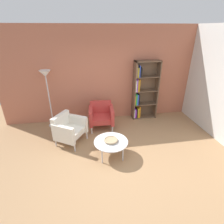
{
  "coord_description": "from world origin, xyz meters",
  "views": [
    {
      "loc": [
        -0.69,
        -2.92,
        2.8
      ],
      "look_at": [
        -0.06,
        0.84,
        0.95
      ],
      "focal_mm": 28.09,
      "sensor_mm": 36.0,
      "label": 1
    }
  ],
  "objects_px": {
    "coffee_table_low": "(111,142)",
    "armchair_near_window": "(101,115)",
    "bookshelf_tall": "(143,91)",
    "floor_lamp_torchiere": "(46,81)",
    "armchair_by_bookshelf": "(69,128)",
    "decorative_bowl": "(111,140)"
  },
  "relations": [
    {
      "from": "coffee_table_low",
      "to": "armchair_near_window",
      "type": "bearing_deg",
      "value": 93.24
    },
    {
      "from": "bookshelf_tall",
      "to": "floor_lamp_torchiere",
      "type": "relative_size",
      "value": 1.09
    },
    {
      "from": "coffee_table_low",
      "to": "armchair_near_window",
      "type": "distance_m",
      "value": 1.37
    },
    {
      "from": "coffee_table_low",
      "to": "armchair_by_bookshelf",
      "type": "distance_m",
      "value": 1.24
    },
    {
      "from": "coffee_table_low",
      "to": "floor_lamp_torchiere",
      "type": "xyz_separation_m",
      "value": [
        -1.56,
        1.72,
        1.08
      ]
    },
    {
      "from": "coffee_table_low",
      "to": "decorative_bowl",
      "type": "bearing_deg",
      "value": 45.0
    },
    {
      "from": "bookshelf_tall",
      "to": "coffee_table_low",
      "type": "height_order",
      "value": "bookshelf_tall"
    },
    {
      "from": "armchair_near_window",
      "to": "armchair_by_bookshelf",
      "type": "height_order",
      "value": "same"
    },
    {
      "from": "decorative_bowl",
      "to": "armchair_by_bookshelf",
      "type": "distance_m",
      "value": 1.24
    },
    {
      "from": "coffee_table_low",
      "to": "armchair_near_window",
      "type": "relative_size",
      "value": 1.03
    },
    {
      "from": "bookshelf_tall",
      "to": "coffee_table_low",
      "type": "relative_size",
      "value": 2.37
    },
    {
      "from": "bookshelf_tall",
      "to": "coffee_table_low",
      "type": "distance_m",
      "value": 2.34
    },
    {
      "from": "bookshelf_tall",
      "to": "coffee_table_low",
      "type": "bearing_deg",
      "value": -126.21
    },
    {
      "from": "bookshelf_tall",
      "to": "decorative_bowl",
      "type": "distance_m",
      "value": 2.32
    },
    {
      "from": "decorative_bowl",
      "to": "armchair_by_bookshelf",
      "type": "bearing_deg",
      "value": 144.04
    },
    {
      "from": "bookshelf_tall",
      "to": "armchair_by_bookshelf",
      "type": "height_order",
      "value": "bookshelf_tall"
    },
    {
      "from": "coffee_table_low",
      "to": "armchair_near_window",
      "type": "xyz_separation_m",
      "value": [
        -0.08,
        1.36,
        0.04
      ]
    },
    {
      "from": "floor_lamp_torchiere",
      "to": "armchair_near_window",
      "type": "bearing_deg",
      "value": -13.37
    },
    {
      "from": "bookshelf_tall",
      "to": "armchair_near_window",
      "type": "height_order",
      "value": "bookshelf_tall"
    },
    {
      "from": "bookshelf_tall",
      "to": "floor_lamp_torchiere",
      "type": "xyz_separation_m",
      "value": [
        -2.91,
        -0.12,
        0.53
      ]
    },
    {
      "from": "bookshelf_tall",
      "to": "decorative_bowl",
      "type": "relative_size",
      "value": 5.94
    },
    {
      "from": "armchair_near_window",
      "to": "armchair_by_bookshelf",
      "type": "distance_m",
      "value": 1.12
    }
  ]
}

